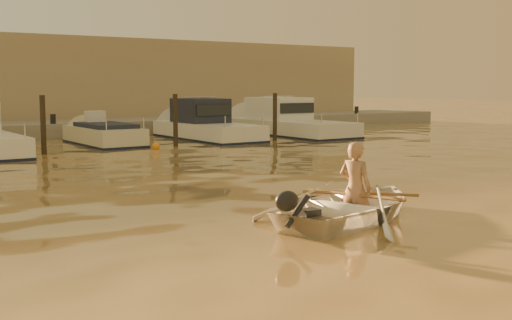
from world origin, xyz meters
TOP-DOWN VIEW (x-y plane):
  - ground_plane at (0.00, 0.00)m, footprint 160.00×160.00m
  - dinghy at (1.18, 0.01)m, footprint 4.36×3.74m
  - person at (1.27, 0.05)m, footprint 0.58×0.70m
  - outboard_motor at (-0.23, -0.51)m, footprint 0.98×0.69m
  - oar_port at (1.41, 0.10)m, footprint 1.17×1.81m
  - oar_starboard at (1.23, 0.03)m, footprint 0.43×2.08m
  - moored_boat_3 at (2.77, 16.00)m, footprint 1.82×5.34m
  - moored_boat_4 at (7.47, 16.00)m, footprint 2.26×6.96m
  - moored_boat_5 at (11.86, 16.00)m, footprint 2.54×8.43m
  - piling_2 at (-0.20, 13.80)m, footprint 0.18×0.18m
  - piling_3 at (4.80, 13.80)m, footprint 0.18×0.18m
  - piling_4 at (9.50, 13.80)m, footprint 0.18×0.18m
  - fender_c at (-1.83, 12.91)m, footprint 0.30×0.30m
  - fender_d at (3.70, 13.25)m, footprint 0.30×0.30m
  - fender_e at (7.82, 13.30)m, footprint 0.30×0.30m

SIDE VIEW (x-z plane):
  - ground_plane at x=0.00m, z-range 0.00..0.00m
  - fender_c at x=-1.83m, z-range -0.05..0.25m
  - fender_d at x=3.70m, z-range -0.05..0.25m
  - fender_e at x=7.82m, z-range -0.05..0.25m
  - moored_boat_3 at x=2.77m, z-range -0.25..0.70m
  - dinghy at x=1.18m, z-range -0.12..0.64m
  - outboard_motor at x=-0.23m, z-range -0.07..0.63m
  - oar_port at x=1.41m, z-range 0.35..0.49m
  - oar_starboard at x=1.23m, z-range 0.35..0.49m
  - person at x=1.27m, z-range -0.30..1.36m
  - moored_boat_4 at x=7.47m, z-range -0.25..1.50m
  - moored_boat_5 at x=11.86m, z-range -0.25..1.50m
  - piling_2 at x=-0.20m, z-range -0.20..2.00m
  - piling_3 at x=4.80m, z-range -0.20..2.00m
  - piling_4 at x=9.50m, z-range -0.20..2.00m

